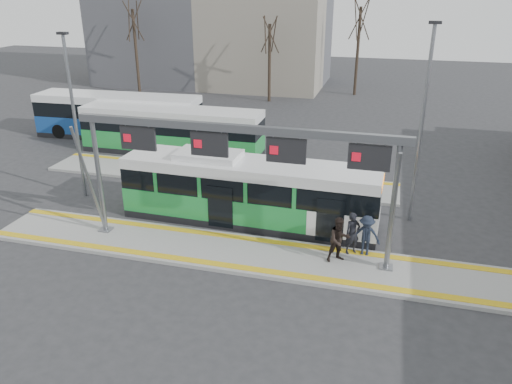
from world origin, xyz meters
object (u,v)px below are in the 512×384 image
Objects in this scene: passenger_a at (353,233)px; passenger_c at (366,236)px; gantry at (238,152)px; hero_bus at (249,192)px; passenger_b at (339,240)px.

passenger_a reaches higher than passenger_c.
gantry is 1.12× the size of hero_bus.
passenger_b is 1.08× the size of passenger_c.
hero_bus is at bearing 116.14° from passenger_b.
passenger_c is (0.98, 0.75, -0.07)m from passenger_b.
passenger_a is 1.03× the size of passenger_c.
passenger_a is 0.95× the size of passenger_b.
passenger_b is (4.00, 0.10, -3.23)m from gantry.
hero_bus is 5.27m from passenger_a.
hero_bus reaches higher than passenger_b.
hero_bus is 6.66× the size of passenger_a.
passenger_c is (4.98, 0.85, -3.30)m from gantry.
gantry is 7.07× the size of passenger_b.
gantry is at bearing 149.55° from passenger_b.
passenger_b is at bearing -141.65° from passenger_c.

